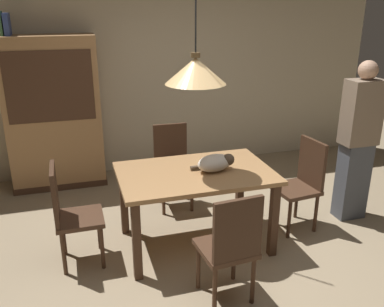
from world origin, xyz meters
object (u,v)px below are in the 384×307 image
object	(u,v)px
chair_right_side	(302,181)
dining_table	(195,181)
chair_far_back	(172,162)
cat_sleeping	(216,163)
chair_near_front	(231,244)
pendant_lamp	(196,70)
hutch_bookcase	(54,117)
book_green_slim	(1,23)
person_standing	(358,142)
book_blue_wide	(7,24)
chair_left_side	(70,211)

from	to	relation	value
chair_right_side	dining_table	bearing A→B (deg)	-179.57
chair_far_back	cat_sleeping	xyz separation A→B (m)	(0.18, -0.91, 0.32)
chair_far_back	chair_right_side	size ratio (longest dim) A/B	1.00
chair_near_front	pendant_lamp	xyz separation A→B (m)	(-0.01, 0.88, 1.15)
hutch_bookcase	pendant_lamp	bearing A→B (deg)	-55.83
book_green_slim	person_standing	bearing A→B (deg)	-27.42
book_green_slim	book_blue_wide	world-z (taller)	book_green_slim
chair_right_side	book_green_slim	xyz separation A→B (m)	(-2.80, 1.82, 1.47)
pendant_lamp	person_standing	distance (m)	1.94
book_blue_wide	chair_left_side	bearing A→B (deg)	-74.99
chair_left_side	chair_near_front	bearing A→B (deg)	-37.71
chair_left_side	chair_far_back	distance (m)	1.43
hutch_bookcase	cat_sleeping	bearing A→B (deg)	-52.54
dining_table	cat_sleeping	world-z (taller)	cat_sleeping
chair_far_back	person_standing	bearing A→B (deg)	-25.35
dining_table	book_green_slim	world-z (taller)	book_green_slim
dining_table	chair_near_front	distance (m)	0.89
chair_right_side	book_green_slim	distance (m)	3.65
chair_near_front	person_standing	world-z (taller)	person_standing
chair_right_side	pendant_lamp	xyz separation A→B (m)	(-1.13, -0.01, 1.15)
chair_right_side	cat_sleeping	xyz separation A→B (m)	(-0.94, -0.04, 0.32)
chair_right_side	pendant_lamp	distance (m)	1.61
dining_table	chair_far_back	world-z (taller)	chair_far_back
chair_right_side	book_green_slim	world-z (taller)	book_green_slim
dining_table	hutch_bookcase	distance (m)	2.22
dining_table	chair_near_front	world-z (taller)	chair_near_front
chair_right_side	hutch_bookcase	xyz separation A→B (m)	(-2.37, 1.82, 0.38)
hutch_bookcase	chair_right_side	bearing A→B (deg)	-37.51
chair_far_back	hutch_bookcase	distance (m)	1.61
chair_left_side	hutch_bookcase	bearing A→B (deg)	93.47
pendant_lamp	chair_left_side	bearing A→B (deg)	-179.98
chair_near_front	chair_far_back	xyz separation A→B (m)	(-0.01, 1.76, 0.00)
chair_far_back	chair_right_side	distance (m)	1.42
hutch_bookcase	person_standing	bearing A→B (deg)	-30.69
person_standing	hutch_bookcase	bearing A→B (deg)	149.31
book_green_slim	person_standing	size ratio (longest dim) A/B	0.16
cat_sleeping	book_blue_wide	bearing A→B (deg)	134.11
chair_far_back	book_blue_wide	world-z (taller)	book_blue_wide
pendant_lamp	chair_near_front	bearing A→B (deg)	-89.56
chair_right_side	person_standing	distance (m)	0.72
chair_near_front	chair_left_side	distance (m)	1.43
dining_table	person_standing	xyz separation A→B (m)	(1.76, 0.05, 0.20)
pendant_lamp	dining_table	bearing A→B (deg)	-122.01
dining_table	pendant_lamp	bearing A→B (deg)	57.99
chair_right_side	cat_sleeping	distance (m)	1.00
chair_near_front	person_standing	size ratio (longest dim) A/B	0.55
dining_table	cat_sleeping	xyz separation A→B (m)	(0.18, -0.03, 0.18)
chair_right_side	book_blue_wide	world-z (taller)	book_blue_wide
hutch_bookcase	book_green_slim	xyz separation A→B (m)	(-0.44, 0.00, 1.09)
book_green_slim	chair_near_front	bearing A→B (deg)	-58.13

